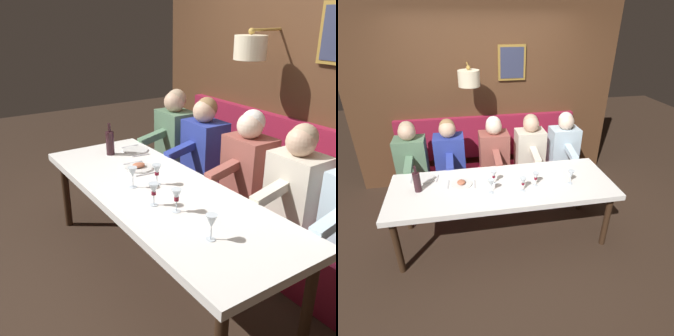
{
  "view_description": "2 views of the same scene",
  "coord_description": "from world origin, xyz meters",
  "views": [
    {
      "loc": [
        -1.39,
        -2.24,
        1.97
      ],
      "look_at": [
        0.05,
        -0.05,
        0.92
      ],
      "focal_mm": 41.45,
      "sensor_mm": 36.0,
      "label": 1
    },
    {
      "loc": [
        -2.61,
        0.44,
        2.39
      ],
      "look_at": [
        0.05,
        -0.05,
        0.92
      ],
      "focal_mm": 29.76,
      "sensor_mm": 36.0,
      "label": 2
    }
  ],
  "objects": [
    {
      "name": "wine_glass_4",
      "position": [
        -0.16,
        -0.2,
        0.86
      ],
      "size": [
        0.07,
        0.07,
        0.16
      ],
      "color": "silver",
      "rests_on": "dining_table"
    },
    {
      "name": "ground_plane",
      "position": [
        0.0,
        0.0,
        0.0
      ],
      "size": [
        12.0,
        12.0,
        0.0
      ],
      "primitive_type": "plane",
      "color": "#332319"
    },
    {
      "name": "diner_farthest",
      "position": [
        0.88,
        1.08,
        0.82
      ],
      "size": [
        0.6,
        0.4,
        0.79
      ],
      "color": "#567A5B",
      "rests_on": "banquette_bench"
    },
    {
      "name": "wine_glass_2",
      "position": [
        0.04,
        0.09,
        0.86
      ],
      "size": [
        0.07,
        0.07,
        0.16
      ],
      "color": "silver",
      "rests_on": "dining_table"
    },
    {
      "name": "wine_glass_1",
      "position": [
        -0.08,
        -0.36,
        0.86
      ],
      "size": [
        0.07,
        0.07,
        0.16
      ],
      "color": "silver",
      "rests_on": "dining_table"
    },
    {
      "name": "dining_table",
      "position": [
        0.0,
        0.0,
        0.68
      ],
      "size": [
        0.9,
        2.49,
        0.74
      ],
      "color": "white",
      "rests_on": "ground_plane"
    },
    {
      "name": "wine_glass_3",
      "position": [
        -0.14,
        0.14,
        0.86
      ],
      "size": [
        0.07,
        0.07,
        0.16
      ],
      "color": "silver",
      "rests_on": "dining_table"
    },
    {
      "name": "diner_middle",
      "position": [
        0.88,
        -0.03,
        0.82
      ],
      "size": [
        0.6,
        0.4,
        0.79
      ],
      "color": "#934C42",
      "rests_on": "banquette_bench"
    },
    {
      "name": "banquette_bench",
      "position": [
        0.89,
        0.0,
        0.23
      ],
      "size": [
        0.52,
        2.69,
        0.45
      ],
      "primitive_type": "cube",
      "color": "maroon",
      "rests_on": "ground_plane"
    },
    {
      "name": "diner_far",
      "position": [
        0.88,
        0.57,
        0.82
      ],
      "size": [
        0.6,
        0.4,
        0.79
      ],
      "color": "#283893",
      "rests_on": "banquette_bench"
    },
    {
      "name": "place_setting_1",
      "position": [
        0.08,
        0.45,
        0.75
      ],
      "size": [
        0.24,
        0.32,
        0.05
      ],
      "color": "silver",
      "rests_on": "dining_table"
    },
    {
      "name": "back_wall_panel",
      "position": [
        1.46,
        0.0,
        1.37
      ],
      "size": [
        0.59,
        3.89,
        2.9
      ],
      "color": "#51331E",
      "rests_on": "ground_plane"
    },
    {
      "name": "place_setting_0",
      "position": [
        0.28,
        0.87,
        0.75
      ],
      "size": [
        0.24,
        0.32,
        0.01
      ],
      "color": "silver",
      "rests_on": "dining_table"
    },
    {
      "name": "wine_bottle",
      "position": [
        0.04,
        0.91,
        0.86
      ],
      "size": [
        0.08,
        0.08,
        0.3
      ],
      "color": "#33191E",
      "rests_on": "dining_table"
    },
    {
      "name": "diner_near",
      "position": [
        0.88,
        -0.55,
        0.82
      ],
      "size": [
        0.6,
        0.4,
        0.79
      ],
      "color": "beige",
      "rests_on": "banquette_bench"
    },
    {
      "name": "wine_glass_0",
      "position": [
        -0.11,
        -0.75,
        0.86
      ],
      "size": [
        0.07,
        0.07,
        0.16
      ],
      "color": "silver",
      "rests_on": "dining_table"
    }
  ]
}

